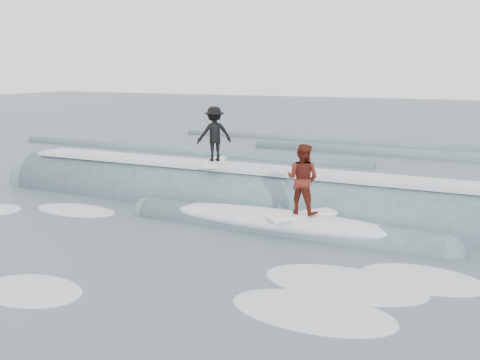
% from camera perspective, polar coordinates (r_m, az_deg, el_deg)
% --- Properties ---
extents(ground, '(160.00, 160.00, 0.00)m').
position_cam_1_polar(ground, '(13.98, -6.80, -7.24)').
color(ground, '#3C4F58').
rests_on(ground, ground).
extents(breaking_wave, '(21.60, 4.08, 2.59)m').
position_cam_1_polar(breaking_wave, '(17.73, 1.63, -2.97)').
color(breaking_wave, '#3C5D66').
rests_on(breaking_wave, ground).
extents(surfer_black, '(1.34, 2.07, 1.95)m').
position_cam_1_polar(surfer_black, '(18.22, -2.75, 4.75)').
color(surfer_black, silver).
rests_on(surfer_black, ground).
extents(surfer_red, '(1.71, 1.89, 2.05)m').
position_cam_1_polar(surfer_red, '(14.79, 6.67, -0.17)').
color(surfer_red, white).
rests_on(surfer_red, ground).
extents(whitewater, '(15.80, 7.34, 0.10)m').
position_cam_1_polar(whitewater, '(12.85, -3.52, -8.89)').
color(whitewater, white).
rests_on(whitewater, ground).
extents(far_swells, '(36.20, 8.65, 0.80)m').
position_cam_1_polar(far_swells, '(30.27, 9.63, 2.89)').
color(far_swells, '#3C5D66').
rests_on(far_swells, ground).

